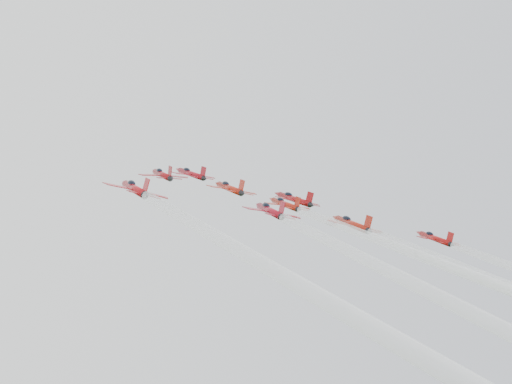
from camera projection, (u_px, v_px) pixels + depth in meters
name	position (u px, v px, depth m)	size (l,w,h in m)	color
jet_lead	(191.00, 174.00, 156.90)	(10.41, 13.60, 7.72)	maroon
jet_row2_left	(162.00, 174.00, 138.37)	(9.98, 13.04, 7.39)	maroon
jet_row2_center	(229.00, 188.00, 139.68)	(10.64, 13.90, 7.88)	#B22011
jet_row2_right	(294.00, 199.00, 146.26)	(10.52, 13.74, 7.79)	maroon
jet_center	(437.00, 263.00, 90.11)	(9.12, 88.61, 45.87)	#AD1F10
jet_rear_farleft	(277.00, 276.00, 59.56)	(9.95, 96.73, 50.08)	#AD1016
jet_rear_left	(473.00, 298.00, 69.34)	(9.83, 95.53, 49.46)	maroon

